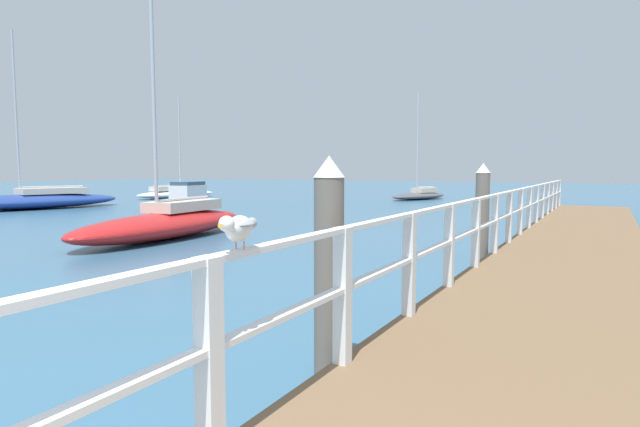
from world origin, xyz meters
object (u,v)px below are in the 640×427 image
(dock_piling_near, at_px, (329,266))
(boat_1, at_px, (32,200))
(boat_2, at_px, (176,193))
(boat_5, at_px, (420,194))
(boat_4, at_px, (185,203))
(seagull_foreground, at_px, (238,227))
(boat_3, at_px, (167,222))
(dock_piling_far, at_px, (482,213))

(dock_piling_near, relative_size, boat_1, 0.23)
(boat_2, xyz_separation_m, boat_5, (15.01, 6.68, -0.01))
(boat_4, relative_size, boat_5, 0.63)
(seagull_foreground, bearing_deg, boat_4, -61.16)
(boat_1, relative_size, boat_3, 1.01)
(seagull_foreground, height_order, boat_4, seagull_foreground)
(seagull_foreground, relative_size, boat_2, 0.07)
(boat_2, xyz_separation_m, boat_3, (14.74, -14.78, 0.11))
(boat_1, relative_size, boat_2, 1.29)
(boat_3, height_order, boat_5, boat_3)
(seagull_foreground, distance_m, boat_2, 32.99)
(dock_piling_near, height_order, seagull_foreground, dock_piling_near)
(seagull_foreground, bearing_deg, boat_2, -60.48)
(dock_piling_far, bearing_deg, dock_piling_near, -90.00)
(dock_piling_far, relative_size, boat_5, 0.30)
(dock_piling_far, xyz_separation_m, boat_5, (-8.42, 21.13, -0.73))
(boat_1, xyz_separation_m, boat_2, (-0.90, 10.50, -0.09))
(dock_piling_far, height_order, boat_2, boat_2)
(dock_piling_far, height_order, boat_3, boat_3)
(boat_1, distance_m, boat_3, 14.49)
(dock_piling_near, relative_size, boat_2, 0.30)
(boat_3, bearing_deg, dock_piling_far, 175.76)
(dock_piling_far, xyz_separation_m, boat_1, (-22.53, 3.95, -0.63))
(seagull_foreground, relative_size, boat_4, 0.11)
(seagull_foreground, xyz_separation_m, boat_2, (-23.82, 22.79, -1.29))
(boat_2, distance_m, boat_3, 20.88)
(boat_2, bearing_deg, boat_4, -36.45)
(dock_piling_near, relative_size, boat_5, 0.30)
(boat_3, xyz_separation_m, boat_4, (-5.17, 5.96, 0.03))
(dock_piling_far, height_order, seagull_foreground, dock_piling_far)
(boat_3, bearing_deg, dock_piling_near, 138.00)
(boat_4, bearing_deg, boat_2, 124.89)
(boat_5, bearing_deg, dock_piling_near, 125.31)
(boat_1, distance_m, boat_4, 8.82)
(boat_1, height_order, boat_2, boat_1)
(boat_5, bearing_deg, dock_piling_far, 130.12)
(dock_piling_near, relative_size, seagull_foreground, 4.43)
(boat_3, distance_m, boat_5, 21.47)
(dock_piling_far, distance_m, seagull_foreground, 8.37)
(dock_piling_far, xyz_separation_m, seagull_foreground, (0.38, -8.34, 0.57))
(boat_4, distance_m, boat_5, 16.44)
(boat_5, bearing_deg, seagull_foreground, 125.02)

